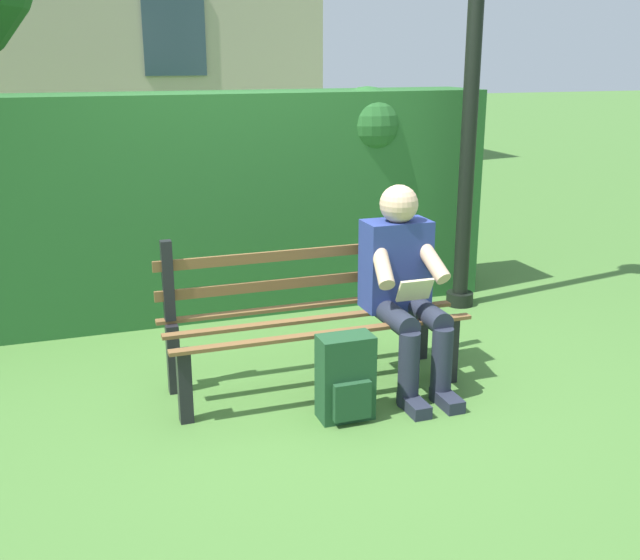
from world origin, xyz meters
The scene contains 5 objects.
ground centered at (0.00, 0.00, 0.00)m, with size 60.00×60.00×0.00m, color #477533.
park_bench centered at (0.00, -0.08, 0.42)m, with size 1.71×0.54×0.88m.
person_seated centered at (-0.51, 0.10, 0.61)m, with size 0.44×0.73×1.15m.
hedge_backdrop centered at (0.39, -1.58, 0.83)m, with size 4.44×0.66×1.63m.
backpack centered at (-0.03, 0.42, 0.23)m, with size 0.29×0.24×0.46m.
Camera 1 is at (1.29, 3.80, 1.85)m, focal length 42.15 mm.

